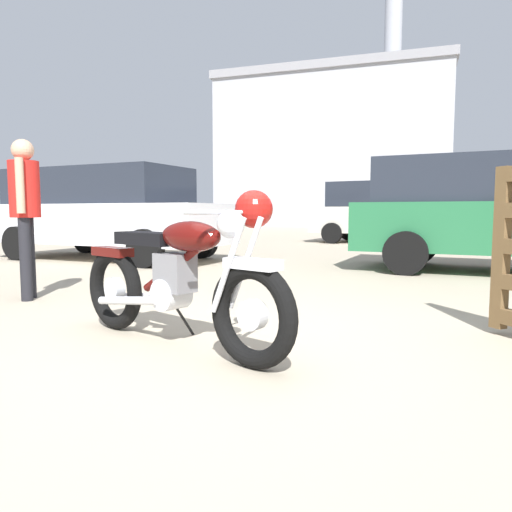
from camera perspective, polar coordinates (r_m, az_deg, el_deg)
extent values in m
plane|color=tan|center=(3.44, -1.88, -10.16)|extent=(80.00, 80.00, 0.00)
torus|color=black|center=(2.79, -0.43, -7.09)|extent=(0.63, 0.35, 0.64)
cylinder|color=silver|center=(2.79, -0.43, -7.09)|extent=(0.20, 0.14, 0.18)
torus|color=black|center=(3.88, -16.63, -3.78)|extent=(0.63, 0.35, 0.64)
cylinder|color=silver|center=(3.88, -16.63, -3.78)|extent=(0.20, 0.14, 0.18)
cube|color=silver|center=(2.74, -0.43, -0.95)|extent=(0.38, 0.26, 0.06)
cube|color=#4C0C0A|center=(3.86, -16.91, 0.51)|extent=(0.42, 0.28, 0.07)
cylinder|color=silver|center=(2.88, -1.32, -0.98)|extent=(0.28, 0.15, 0.58)
cylinder|color=silver|center=(2.77, -3.41, -1.24)|extent=(0.28, 0.15, 0.58)
sphere|color=silver|center=(2.84, -3.04, 3.85)|extent=(0.17, 0.17, 0.17)
cylinder|color=silver|center=(2.89, -4.20, 5.26)|extent=(0.27, 0.58, 0.03)
sphere|color=#B21914|center=(3.11, -0.26, 5.65)|extent=(0.25, 0.25, 0.25)
cylinder|color=#4C0C0A|center=(3.21, -9.24, -0.83)|extent=(0.72, 0.35, 0.47)
ellipsoid|color=#4C0C0A|center=(3.11, -7.92, 2.34)|extent=(0.56, 0.41, 0.20)
cube|color=black|center=(3.47, -12.92, 2.07)|extent=(0.58, 0.40, 0.09)
cube|color=slate|center=(3.25, -9.72, -1.97)|extent=(0.31, 0.27, 0.26)
cylinder|color=silver|center=(3.31, -10.12, -4.49)|extent=(0.28, 0.27, 0.22)
cylinder|color=silver|center=(3.68, -12.61, -4.81)|extent=(0.67, 0.33, 0.14)
cylinder|color=silver|center=(3.56, -15.21, -5.19)|extent=(0.67, 0.33, 0.14)
cylinder|color=black|center=(3.53, -8.93, -7.16)|extent=(0.11, 0.23, 0.33)
cube|color=brown|center=(3.95, 27.43, 0.83)|extent=(0.13, 0.13, 1.20)
cylinder|color=black|center=(5.59, -25.60, -0.20)|extent=(0.12, 0.12, 0.86)
cylinder|color=black|center=(5.42, -25.96, -0.38)|extent=(0.12, 0.12, 0.86)
cylinder|color=red|center=(5.49, -26.09, 7.22)|extent=(0.30, 0.30, 0.58)
cylinder|color=tan|center=(5.68, -25.71, 7.44)|extent=(0.08, 0.08, 0.55)
cylinder|color=tan|center=(5.30, -26.51, 7.59)|extent=(0.08, 0.08, 0.55)
sphere|color=tan|center=(5.52, -26.26, 11.36)|extent=(0.22, 0.22, 0.22)
cylinder|color=black|center=(15.27, 23.98, 2.65)|extent=(0.66, 0.29, 0.64)
cylinder|color=black|center=(13.57, 25.76, 2.30)|extent=(0.66, 0.29, 0.64)
cylinder|color=black|center=(14.88, 20.01, 2.65)|extent=(0.62, 0.30, 0.60)
cylinder|color=black|center=(13.26, 18.96, 2.39)|extent=(0.62, 0.30, 0.60)
cylinder|color=black|center=(15.41, 11.15, 2.96)|extent=(0.62, 0.30, 0.60)
cylinder|color=black|center=(13.86, 9.12, 2.73)|extent=(0.62, 0.30, 0.60)
cube|color=beige|center=(14.29, 14.79, 4.23)|extent=(4.14, 2.34, 0.76)
cube|color=#232833|center=(14.36, 13.89, 7.21)|extent=(2.64, 1.94, 0.72)
cylinder|color=black|center=(9.41, -6.56, 1.67)|extent=(0.66, 0.29, 0.64)
cylinder|color=black|center=(7.97, -13.18, 0.90)|extent=(0.66, 0.29, 0.64)
cylinder|color=black|center=(11.27, -19.69, 2.00)|extent=(0.66, 0.29, 0.64)
cylinder|color=black|center=(10.09, -26.71, 1.38)|extent=(0.66, 0.29, 0.64)
cube|color=silver|center=(9.59, -17.05, 3.75)|extent=(4.88, 2.34, 0.74)
cube|color=#232833|center=(9.80, -18.49, 7.90)|extent=(3.67, 2.03, 0.68)
cylinder|color=black|center=(19.42, -6.89, 3.53)|extent=(0.64, 0.27, 0.62)
cylinder|color=black|center=(17.97, -9.73, 3.34)|extent=(0.64, 0.27, 0.62)
cylinder|color=black|center=(20.95, -13.24, 3.56)|extent=(0.64, 0.27, 0.62)
cylinder|color=black|center=(19.61, -16.30, 3.37)|extent=(0.64, 0.27, 0.62)
cube|color=red|center=(19.44, -11.64, 4.52)|extent=(4.37, 2.19, 0.72)
cube|color=#232833|center=(19.45, -11.68, 6.52)|extent=(2.17, 1.78, 0.64)
cylinder|color=black|center=(8.96, 18.98, 1.23)|extent=(0.66, 0.29, 0.64)
cylinder|color=black|center=(7.22, 17.55, 0.34)|extent=(0.66, 0.29, 0.64)
cube|color=#232833|center=(8.04, 27.19, 8.20)|extent=(3.67, 2.02, 0.68)
cube|color=#9EA0A8|center=(33.55, 9.57, 11.68)|extent=(14.50, 9.32, 9.30)
cube|color=gray|center=(34.44, 9.70, 19.80)|extent=(14.80, 9.63, 0.50)
cylinder|color=#9EA0A8|center=(35.60, 16.26, 27.42)|extent=(1.10, 1.10, 10.21)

